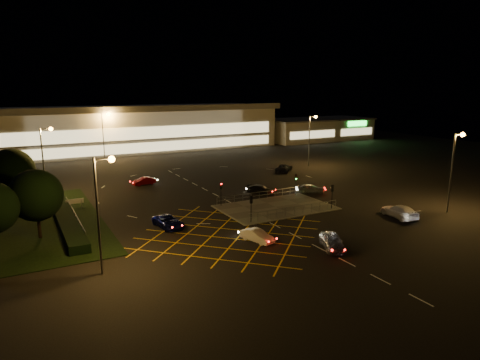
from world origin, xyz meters
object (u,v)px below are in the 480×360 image
car_far_dkgrey (261,190)px  signal_sw (251,203)px  car_queue_white (257,236)px  car_circ_red (144,181)px  car_approach_white (399,211)px  signal_nw (221,189)px  car_east_grey (284,168)px  car_near_silver (332,241)px  car_left_blue (168,222)px  signal_se (332,192)px  signal_ne (296,180)px  car_right_silver (311,189)px

car_far_dkgrey → signal_sw: bearing=-160.7°
car_far_dkgrey → car_queue_white: bearing=-157.1°
signal_sw → car_circ_red: signal_sw is taller
signal_sw → car_approach_white: (16.92, -6.64, -1.60)m
signal_nw → car_east_grey: size_ratio=0.61×
car_queue_white → car_near_silver: bearing=-60.5°
signal_sw → car_left_blue: bearing=-18.4°
car_circ_red → signal_nw: bearing=10.0°
signal_se → car_circ_red: size_ratio=0.85×
signal_ne → car_east_grey: (8.80, 15.95, -1.65)m
signal_sw → car_near_silver: (2.98, -10.81, -1.60)m
car_east_grey → car_approach_white: size_ratio=0.98×
signal_se → signal_nw: 14.41m
car_circ_red → car_queue_white: bearing=-1.8°
signal_sw → car_queue_white: 6.37m
car_queue_white → signal_se: bearing=4.4°
car_left_blue → car_far_dkgrey: 19.18m
signal_nw → car_right_silver: (14.98, 0.26, -1.68)m
signal_sw → car_right_silver: size_ratio=0.78×
car_near_silver → car_far_dkgrey: bearing=101.4°
signal_se → car_east_grey: size_ratio=0.61×
car_near_silver → signal_se: bearing=74.8°
signal_sw → car_near_silver: size_ratio=0.70×
car_east_grey → car_far_dkgrey: bearing=92.0°
car_queue_white → car_circ_red: car_queue_white is taller
signal_ne → car_left_blue: bearing=-166.6°
car_east_grey → signal_nw: bearing=84.7°
car_left_blue → car_east_grey: car_east_grey is taller
car_far_dkgrey → car_approach_white: (8.71, -18.08, 0.14)m
signal_se → car_left_blue: 21.27m
car_queue_white → car_east_grey: bearing=35.0°
car_far_dkgrey → car_approach_white: car_approach_white is taller
car_far_dkgrey → signal_se: bearing=-106.7°
car_far_dkgrey → car_east_grey: (12.58, 12.50, 0.10)m
car_right_silver → car_approach_white: (1.94, -14.89, 0.08)m
car_near_silver → car_left_blue: size_ratio=0.95×
car_circ_red → car_east_grey: size_ratio=0.72×
signal_se → signal_ne: (0.00, 7.99, 0.00)m
car_left_blue → car_circ_red: (3.58, 22.48, -0.05)m
signal_ne → car_approach_white: 15.52m
signal_ne → car_circ_red: 24.73m
signal_sw → signal_ne: bearing=-146.4°
signal_ne → car_near_silver: signal_ne is taller
signal_nw → car_circ_red: bearing=107.2°
car_queue_white → car_circ_red: (-2.93, 31.06, -0.01)m
signal_nw → signal_ne: (12.00, 0.00, 0.00)m
car_right_silver → car_queue_white: bearing=159.9°
car_far_dkgrey → car_right_silver: car_right_silver is taller
signal_se → car_east_grey: (8.80, 23.94, -1.65)m
signal_sw → car_left_blue: (-8.99, 2.98, -1.71)m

